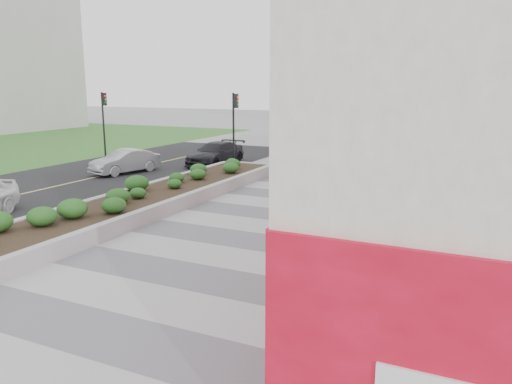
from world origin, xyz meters
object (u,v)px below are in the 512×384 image
car_silver (125,161)px  planter (147,198)px  car_dark (215,154)px  traffic_signal_near (235,118)px  skateboarder (330,186)px  traffic_signal_far (104,115)px

car_silver → planter: bearing=-30.2°
car_silver → car_dark: car_dark is taller
traffic_signal_near → car_silver: (-4.21, -4.61, -2.13)m
planter → skateboarder: size_ratio=12.78×
traffic_signal_near → skateboarder: bearing=-40.8°
traffic_signal_near → traffic_signal_far: (-9.20, -0.50, 0.00)m
traffic_signal_near → car_silver: bearing=-132.4°
traffic_signal_near → car_dark: 2.45m
traffic_signal_far → planter: bearing=-42.5°
skateboarder → traffic_signal_far: bearing=163.5°
car_silver → traffic_signal_near: bearing=62.1°
traffic_signal_far → car_dark: size_ratio=0.92×
traffic_signal_far → car_silver: (4.99, -4.11, -2.13)m
planter → skateboarder: 7.14m
planter → car_dark: size_ratio=3.94×
skateboarder → car_dark: (-9.04, 6.65, -0.05)m
traffic_signal_far → car_silver: 6.81m
skateboarder → car_dark: bearing=147.3°
planter → car_dark: car_dark is taller
skateboarder → car_silver: bearing=173.7°
planter → car_silver: 8.37m
traffic_signal_far → skateboarder: bearing=-20.1°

